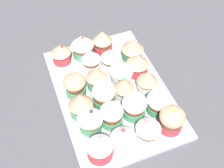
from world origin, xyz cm
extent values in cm
cube|color=#4C4C51|center=(0.00, 0.00, -1.50)|extent=(180.00, 180.00, 3.00)
cube|color=silver|center=(0.00, 0.00, 0.60)|extent=(41.29, 28.82, 1.20)
cylinder|color=#D1333D|center=(-15.51, -9.27, 2.37)|extent=(5.91, 5.91, 2.33)
cylinder|color=brown|center=(-15.51, -9.27, 4.22)|extent=(5.47, 5.47, 1.38)
ellipsoid|color=tan|center=(-15.51, -9.27, 6.15)|extent=(6.25, 6.25, 4.14)
sphere|color=#EAD64C|center=(-15.16, -9.32, 8.08)|extent=(0.95, 0.95, 0.95)
cylinder|color=#4C9E6B|center=(-9.86, -8.68, 2.38)|extent=(5.66, 5.66, 2.36)
cylinder|color=brown|center=(-9.86, -8.68, 4.13)|extent=(5.27, 5.27, 1.14)
ellipsoid|color=white|center=(-9.86, -8.68, 5.72)|extent=(6.25, 6.25, 3.43)
cylinder|color=white|center=(-2.60, -8.95, 2.31)|extent=(5.32, 5.32, 2.22)
cylinder|color=brown|center=(-2.60, -8.95, 3.96)|extent=(4.76, 4.76, 1.08)
cone|color=tan|center=(-2.60, -8.95, 6.29)|extent=(5.64, 5.64, 3.57)
cylinder|color=#D1333D|center=(3.71, -9.04, 2.51)|extent=(6.01, 6.01, 2.61)
cylinder|color=brown|center=(3.71, -9.04, 4.34)|extent=(5.62, 5.62, 1.06)
cone|color=tan|center=(3.71, -9.04, 6.32)|extent=(6.35, 6.35, 2.90)
cylinder|color=#4C9E6B|center=(9.30, -9.92, 2.50)|extent=(5.92, 5.92, 2.61)
cylinder|color=brown|center=(9.30, -9.92, 4.39)|extent=(5.50, 5.50, 1.16)
cone|color=tan|center=(9.30, -9.92, 6.70)|extent=(6.48, 6.48, 3.46)
sphere|color=pink|center=(9.63, -10.36, 8.28)|extent=(0.97, 0.97, 0.97)
cylinder|color=white|center=(-15.86, -2.99, 2.33)|extent=(5.86, 5.86, 2.26)
cylinder|color=brown|center=(-15.86, -2.99, 4.21)|extent=(5.35, 5.35, 1.49)
cone|color=white|center=(-15.86, -2.99, 6.43)|extent=(6.03, 6.03, 2.95)
sphere|color=pink|center=(-15.37, -2.45, 7.77)|extent=(0.88, 0.88, 0.88)
cylinder|color=#4C9E6B|center=(-8.78, -2.53, 2.49)|extent=(5.94, 5.94, 2.59)
cylinder|color=brown|center=(-8.78, -2.53, 4.39)|extent=(5.45, 5.45, 1.19)
ellipsoid|color=white|center=(-8.78, -2.53, 6.07)|extent=(6.24, 6.24, 3.63)
cylinder|color=white|center=(-2.53, -2.40, 2.30)|extent=(5.31, 5.31, 2.20)
cylinder|color=brown|center=(-2.53, -2.40, 3.91)|extent=(4.90, 4.90, 1.00)
cone|color=tan|center=(-2.53, -2.40, 6.06)|extent=(5.38, 5.38, 3.31)
sphere|color=#4CB266|center=(-2.02, -2.36, 7.57)|extent=(1.00, 1.00, 1.00)
cylinder|color=white|center=(2.82, -3.79, 2.47)|extent=(5.92, 5.92, 2.53)
cylinder|color=brown|center=(2.82, -3.79, 4.36)|extent=(5.32, 5.32, 1.27)
cone|color=white|center=(2.82, -3.79, 6.92)|extent=(6.59, 6.59, 3.84)
cylinder|color=white|center=(8.71, -2.94, 2.38)|extent=(5.52, 5.52, 2.36)
cylinder|color=brown|center=(8.71, -2.94, 4.08)|extent=(5.25, 5.25, 1.03)
cone|color=white|center=(8.71, -2.94, 6.21)|extent=(5.73, 5.73, 3.23)
cylinder|color=#D1333D|center=(15.53, -2.96, 2.37)|extent=(5.76, 5.76, 2.35)
cylinder|color=brown|center=(15.53, -2.96, 4.34)|extent=(5.26, 5.26, 1.59)
cone|color=tan|center=(15.53, -2.96, 6.90)|extent=(5.78, 5.78, 3.52)
cylinder|color=white|center=(-15.79, 3.35, 2.33)|extent=(5.63, 5.63, 2.26)
cylinder|color=brown|center=(-15.79, 3.35, 4.05)|extent=(5.03, 5.03, 1.18)
cone|color=white|center=(-15.79, 3.35, 6.30)|extent=(6.05, 6.05, 3.33)
sphere|color=red|center=(-15.68, 3.40, 7.84)|extent=(0.86, 0.86, 0.86)
cylinder|color=#4C9E6B|center=(-9.02, 3.56, 2.41)|extent=(5.61, 5.61, 2.42)
cylinder|color=brown|center=(-9.02, 3.56, 4.32)|extent=(5.19, 5.19, 1.40)
ellipsoid|color=white|center=(-9.02, 3.56, 6.02)|extent=(5.69, 5.69, 3.33)
cylinder|color=#4C9E6B|center=(-2.84, 3.29, 2.48)|extent=(6.00, 6.00, 2.56)
cylinder|color=brown|center=(-2.84, 3.29, 4.33)|extent=(5.60, 5.60, 1.12)
ellipsoid|color=white|center=(-2.84, 3.29, 6.14)|extent=(6.00, 6.00, 4.17)
cylinder|color=#4C9E6B|center=(2.83, 3.31, 2.47)|extent=(5.21, 5.21, 2.55)
cylinder|color=brown|center=(2.83, 3.31, 4.52)|extent=(4.74, 4.74, 1.54)
cone|color=tan|center=(2.83, 3.31, 6.81)|extent=(5.66, 5.66, 3.03)
sphere|color=#EAD64C|center=(2.37, 3.22, 8.22)|extent=(0.65, 0.65, 0.65)
cylinder|color=white|center=(9.86, 2.51, 2.37)|extent=(5.24, 5.24, 2.33)
cylinder|color=brown|center=(9.86, 2.51, 4.21)|extent=(4.84, 4.84, 1.36)
cone|color=white|center=(9.86, 2.51, 6.33)|extent=(5.41, 5.41, 2.87)
sphere|color=#4CB266|center=(10.06, 2.35, 7.67)|extent=(0.62, 0.62, 0.62)
cylinder|color=#4C9E6B|center=(15.55, 3.25, 2.51)|extent=(5.94, 5.94, 2.63)
cylinder|color=brown|center=(15.55, 3.25, 4.61)|extent=(5.71, 5.71, 1.57)
cone|color=white|center=(15.55, 3.25, 7.18)|extent=(6.59, 6.59, 3.56)
sphere|color=red|center=(15.03, 3.12, 8.85)|extent=(0.72, 0.72, 0.72)
cylinder|color=#D1333D|center=(-16.16, 9.15, 2.56)|extent=(5.97, 5.97, 2.73)
cylinder|color=brown|center=(-16.16, 9.15, 4.69)|extent=(5.31, 5.31, 1.53)
cone|color=white|center=(-16.16, 9.15, 7.14)|extent=(6.00, 6.00, 3.38)
cylinder|color=#4C9E6B|center=(-8.69, 8.91, 2.58)|extent=(5.63, 5.63, 2.75)
cylinder|color=brown|center=(-8.69, 8.91, 4.70)|extent=(5.37, 5.37, 1.50)
cone|color=white|center=(-8.69, 8.91, 7.10)|extent=(6.23, 6.23, 3.28)
sphere|color=#333338|center=(-8.97, 8.53, 8.61)|extent=(0.85, 0.85, 0.85)
cylinder|color=#4C9E6B|center=(-3.85, 9.75, 2.44)|extent=(5.90, 5.90, 2.49)
cylinder|color=brown|center=(-3.85, 9.75, 4.39)|extent=(5.46, 5.46, 1.42)
cone|color=tan|center=(-3.85, 9.75, 7.08)|extent=(6.17, 6.17, 3.96)
cylinder|color=#4C9E6B|center=(2.56, 9.33, 2.47)|extent=(5.36, 5.36, 2.55)
cylinder|color=brown|center=(2.56, 9.33, 4.47)|extent=(4.78, 4.78, 1.45)
ellipsoid|color=tan|center=(2.56, 9.33, 6.29)|extent=(5.91, 5.91, 3.65)
sphere|color=pink|center=(2.80, 9.51, 7.97)|extent=(0.95, 0.95, 0.95)
cylinder|color=#D1333D|center=(15.56, 9.76, 2.42)|extent=(5.22, 5.22, 2.44)
cylinder|color=brown|center=(15.56, 9.76, 4.19)|extent=(4.68, 4.68, 1.09)
cone|color=tan|center=(15.56, 9.76, 6.14)|extent=(5.79, 5.79, 2.81)
sphere|color=red|center=(15.21, 9.25, 7.44)|extent=(0.70, 0.70, 0.70)
camera|label=1|loc=(-43.07, 16.53, 63.21)|focal=45.52mm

